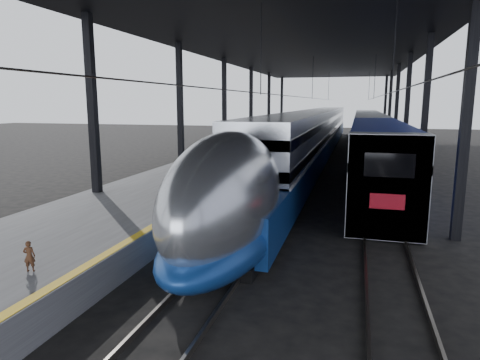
% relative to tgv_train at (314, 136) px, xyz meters
% --- Properties ---
extents(ground, '(160.00, 160.00, 0.00)m').
position_rel_tgv_train_xyz_m(ground, '(-2.00, -27.81, -2.06)').
color(ground, black).
rests_on(ground, ground).
extents(platform, '(6.00, 80.00, 1.00)m').
position_rel_tgv_train_xyz_m(platform, '(-5.50, -7.81, -1.56)').
color(platform, '#4C4C4F').
rests_on(platform, ground).
extents(yellow_strip, '(0.30, 80.00, 0.01)m').
position_rel_tgv_train_xyz_m(yellow_strip, '(-2.70, -7.81, -1.06)').
color(yellow_strip, gold).
rests_on(yellow_strip, platform).
extents(rails, '(6.52, 80.00, 0.16)m').
position_rel_tgv_train_xyz_m(rails, '(2.50, -7.81, -1.98)').
color(rails, slate).
rests_on(rails, ground).
extents(canopy, '(18.00, 75.00, 9.47)m').
position_rel_tgv_train_xyz_m(canopy, '(-0.10, -7.81, 7.05)').
color(canopy, black).
rests_on(canopy, ground).
extents(tgv_train, '(3.08, 65.20, 4.41)m').
position_rel_tgv_train_xyz_m(tgv_train, '(0.00, 0.00, 0.00)').
color(tgv_train, '#AEB1B5').
rests_on(tgv_train, ground).
extents(second_train, '(2.92, 56.05, 4.02)m').
position_rel_tgv_train_xyz_m(second_train, '(5.00, 3.36, -0.03)').
color(second_train, navy).
rests_on(second_train, ground).
extents(child, '(0.33, 0.27, 0.79)m').
position_rel_tgv_train_xyz_m(child, '(-3.84, -31.66, -0.67)').
color(child, '#442716').
rests_on(child, platform).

